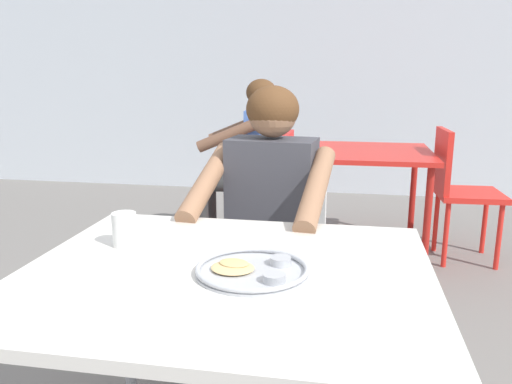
# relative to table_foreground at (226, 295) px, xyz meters

# --- Properties ---
(back_wall) EXTENTS (12.00, 0.12, 3.40)m
(back_wall) POSITION_rel_table_foreground_xyz_m (-0.06, 4.05, 1.05)
(back_wall) COLOR silver
(back_wall) RESTS_ON ground
(table_foreground) EXTENTS (1.06, 0.91, 0.72)m
(table_foreground) POSITION_rel_table_foreground_xyz_m (0.00, 0.00, 0.00)
(table_foreground) COLOR silver
(table_foreground) RESTS_ON ground
(thali_tray) EXTENTS (0.29, 0.29, 0.03)m
(thali_tray) POSITION_rel_table_foreground_xyz_m (0.07, -0.01, 0.08)
(thali_tray) COLOR #B7BABF
(thali_tray) RESTS_ON table_foreground
(drinking_cup) EXTENTS (0.07, 0.07, 0.10)m
(drinking_cup) POSITION_rel_table_foreground_xyz_m (-0.34, 0.13, 0.13)
(drinking_cup) COLOR white
(drinking_cup) RESTS_ON table_foreground
(chair_foreground) EXTENTS (0.44, 0.46, 0.81)m
(chair_foreground) POSITION_rel_table_foreground_xyz_m (0.02, 0.88, -0.18)
(chair_foreground) COLOR silver
(chair_foreground) RESTS_ON ground
(diner_foreground) EXTENTS (0.53, 0.58, 1.17)m
(diner_foreground) POSITION_rel_table_foreground_xyz_m (-0.00, 0.66, 0.05)
(diner_foreground) COLOR black
(diner_foreground) RESTS_ON ground
(table_background_red) EXTENTS (0.87, 0.85, 0.71)m
(table_background_red) POSITION_rel_table_foreground_xyz_m (0.42, 2.22, -0.02)
(table_background_red) COLOR red
(table_background_red) RESTS_ON ground
(chair_red_left) EXTENTS (0.42, 0.41, 0.83)m
(chair_red_left) POSITION_rel_table_foreground_xyz_m (-0.21, 2.18, -0.17)
(chair_red_left) COLOR red
(chair_red_left) RESTS_ON ground
(chair_red_right) EXTENTS (0.42, 0.40, 0.87)m
(chair_red_right) POSITION_rel_table_foreground_xyz_m (1.01, 2.19, -0.14)
(chair_red_right) COLOR red
(chair_red_right) RESTS_ON ground
(patron_background) EXTENTS (0.57, 0.52, 1.18)m
(patron_background) POSITION_rel_table_foreground_xyz_m (-0.38, 2.22, 0.06)
(patron_background) COLOR #2B2B2B
(patron_background) RESTS_ON ground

